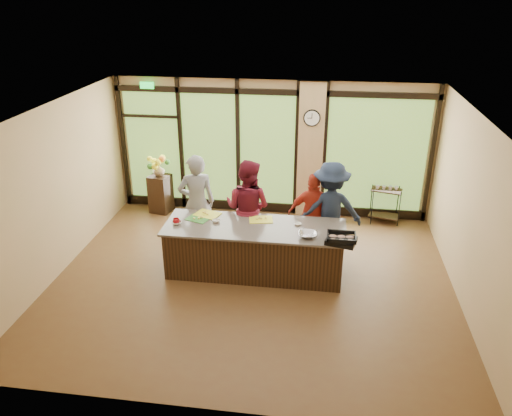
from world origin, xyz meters
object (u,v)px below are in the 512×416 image
(roasting_pan, at_px, (341,241))
(flower_stand, at_px, (161,193))
(cook_left, at_px, (197,203))
(bar_cart, at_px, (385,200))
(island_base, at_px, (255,250))
(cook_right, at_px, (330,210))

(roasting_pan, distance_m, flower_stand, 4.89)
(cook_left, bearing_deg, flower_stand, -71.30)
(cook_left, height_order, bar_cart, cook_left)
(flower_stand, bearing_deg, bar_cart, 13.05)
(island_base, xyz_separation_m, bar_cart, (2.53, 2.45, 0.08))
(roasting_pan, relative_size, bar_cart, 0.55)
(cook_right, distance_m, bar_cart, 2.05)
(island_base, bearing_deg, roasting_pan, -15.44)
(cook_left, xyz_separation_m, roasting_pan, (2.73, -1.15, -0.01))
(roasting_pan, bearing_deg, bar_cart, 84.75)
(island_base, xyz_separation_m, roasting_pan, (1.50, -0.41, 0.52))
(cook_right, distance_m, roasting_pan, 1.28)
(cook_left, relative_size, cook_right, 1.04)
(roasting_pan, bearing_deg, cook_left, 171.58)
(cook_left, height_order, roasting_pan, cook_left)
(island_base, height_order, cook_left, cook_left)
(island_base, xyz_separation_m, flower_stand, (-2.51, 2.34, -0.00))
(cook_left, relative_size, bar_cart, 2.26)
(cook_right, relative_size, flower_stand, 2.15)
(cook_right, bearing_deg, flower_stand, -29.17)
(island_base, height_order, bar_cart, island_base)
(cook_right, distance_m, flower_stand, 4.13)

